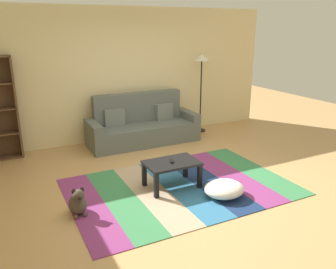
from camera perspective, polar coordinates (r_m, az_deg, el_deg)
ground_plane at (r=5.46m, az=2.26°, el=-7.57°), size 14.00×14.00×0.00m
back_wall at (r=7.35m, az=-7.42°, el=9.81°), size 6.80×0.10×2.70m
rug at (r=5.24m, az=2.05°, el=-8.66°), size 3.25×2.18×0.01m
couch at (r=7.14m, az=-4.26°, el=1.35°), size 2.26×0.80×1.00m
coffee_table at (r=5.11m, az=0.64°, el=-5.26°), size 0.79×0.51×0.40m
pouf at (r=4.99m, az=9.26°, el=-8.86°), size 0.59×0.52×0.22m
dog at (r=4.63m, az=-14.68°, el=-10.85°), size 0.22×0.35×0.40m
standing_lamp at (r=7.72m, az=5.57°, el=10.98°), size 0.32×0.32×1.74m
tv_remote at (r=5.09m, az=0.58°, el=-4.37°), size 0.09×0.16×0.02m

